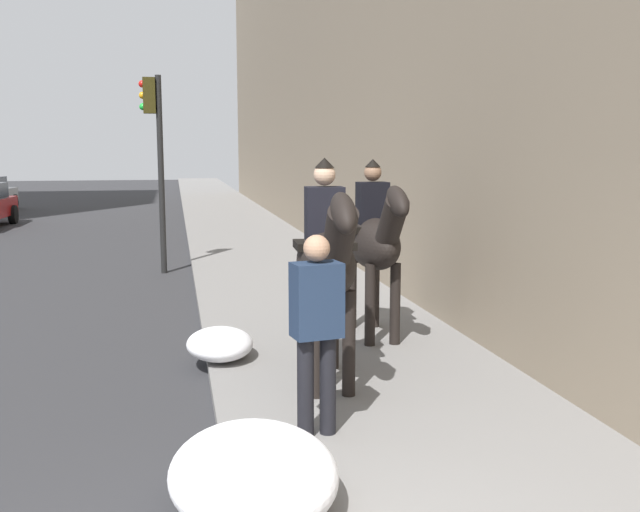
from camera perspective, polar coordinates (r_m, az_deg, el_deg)
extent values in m
ellipsoid|color=black|center=(7.19, 0.42, -0.59)|extent=(1.53, 0.63, 0.66)
cylinder|color=black|center=(6.94, 2.33, -7.02)|extent=(0.13, 0.13, 1.05)
cylinder|color=black|center=(6.89, -0.30, -7.14)|extent=(0.13, 0.13, 1.05)
cylinder|color=black|center=(7.80, 1.05, -5.29)|extent=(0.13, 0.13, 1.05)
cylinder|color=black|center=(7.75, -1.29, -5.37)|extent=(0.13, 0.13, 1.05)
cylinder|color=black|center=(6.39, 1.53, 1.42)|extent=(0.65, 0.31, 0.68)
ellipsoid|color=black|center=(6.16, 1.89, 3.49)|extent=(0.64, 0.25, 0.49)
cylinder|color=black|center=(7.90, -0.40, -0.49)|extent=(0.29, 0.11, 0.55)
cube|color=black|center=(7.21, 0.36, 0.90)|extent=(0.47, 0.62, 0.08)
cube|color=black|center=(7.18, 0.36, 3.39)|extent=(0.30, 0.39, 0.55)
sphere|color=#D8AD8C|center=(7.16, 0.37, 6.54)|extent=(0.22, 0.22, 0.22)
cone|color=black|center=(7.15, 0.37, 7.50)|extent=(0.21, 0.21, 0.10)
ellipsoid|color=black|center=(9.06, 4.28, 1.05)|extent=(1.50, 0.57, 0.66)
cylinder|color=black|center=(8.80, 6.04, -3.85)|extent=(0.13, 0.13, 1.01)
cylinder|color=black|center=(8.71, 4.03, -3.95)|extent=(0.13, 0.13, 1.01)
cylinder|color=black|center=(9.65, 4.41, -2.74)|extent=(0.13, 0.13, 1.01)
cylinder|color=black|center=(9.56, 2.57, -2.82)|extent=(0.13, 0.13, 1.01)
cylinder|color=black|center=(8.29, 5.78, 2.76)|extent=(0.63, 0.28, 0.68)
ellipsoid|color=black|center=(8.07, 6.25, 4.37)|extent=(0.63, 0.22, 0.49)
cylinder|color=black|center=(9.76, 3.12, 1.00)|extent=(0.28, 0.10, 0.55)
cube|color=black|center=(9.09, 4.21, 2.22)|extent=(0.44, 0.60, 0.08)
cube|color=black|center=(9.06, 4.23, 4.20)|extent=(0.28, 0.38, 0.55)
sphere|color=#8C664C|center=(9.04, 4.25, 6.70)|extent=(0.22, 0.22, 0.22)
cone|color=black|center=(9.04, 4.26, 7.46)|extent=(0.20, 0.20, 0.10)
cylinder|color=black|center=(6.00, -1.17, -10.51)|extent=(0.14, 0.14, 0.85)
cylinder|color=black|center=(6.07, 0.63, -10.29)|extent=(0.14, 0.14, 0.85)
cube|color=#1E2D47|center=(5.84, -0.27, -3.55)|extent=(0.32, 0.44, 0.62)
sphere|color=tan|center=(5.76, -0.27, 0.64)|extent=(0.22, 0.22, 0.22)
cylinder|color=black|center=(33.23, -23.34, 4.00)|extent=(0.65, 0.24, 0.64)
cylinder|color=black|center=(26.66, -23.40, 3.07)|extent=(0.64, 0.23, 0.64)
cylinder|color=black|center=(14.75, -12.63, 6.28)|extent=(0.12, 0.12, 3.98)
cube|color=#2D280C|center=(14.79, -13.54, 12.41)|extent=(0.20, 0.24, 0.70)
sphere|color=red|center=(14.81, -14.09, 13.24)|extent=(0.14, 0.14, 0.14)
sphere|color=orange|center=(14.79, -14.06, 12.40)|extent=(0.14, 0.14, 0.14)
sphere|color=green|center=(14.78, -14.03, 11.55)|extent=(0.14, 0.14, 0.14)
ellipsoid|color=white|center=(4.95, -5.37, -16.93)|extent=(1.46, 1.12, 0.51)
ellipsoid|color=white|center=(8.32, -8.04, -6.99)|extent=(0.99, 0.76, 0.34)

